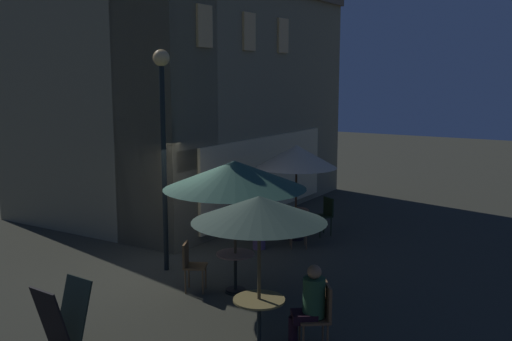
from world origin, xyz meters
TOP-DOWN VIEW (x-y plane):
  - ground_plane at (0.00, 0.00)m, footprint 60.00×60.00m
  - cafe_building at (3.98, 2.83)m, footprint 8.95×6.31m
  - street_lamp_near_corner at (0.08, 0.54)m, footprint 0.33×0.33m
  - menu_sandwich_board at (-3.48, -0.54)m, footprint 0.71×0.59m
  - cafe_table_0 at (-0.23, -1.36)m, footprint 0.70×0.70m
  - cafe_table_1 at (3.50, -0.67)m, footprint 0.63×0.63m
  - cafe_table_2 at (-1.98, -2.93)m, footprint 0.75×0.75m
  - patio_umbrella_0 at (-0.23, -1.36)m, footprint 2.58×2.58m
  - patio_umbrella_1 at (3.50, -0.67)m, footprint 1.94×1.94m
  - patio_umbrella_2 at (-1.98, -2.93)m, footprint 1.92×1.92m
  - cafe_chair_0 at (-0.60, -0.62)m, footprint 0.54×0.54m
  - cafe_chair_1 at (2.84, -1.09)m, footprint 0.59×0.59m
  - cafe_chair_2 at (4.22, -1.12)m, footprint 0.56×0.56m
  - cafe_chair_3 at (-1.45, -3.66)m, footprint 0.61×0.61m
  - patron_seated_0 at (-1.54, -3.53)m, footprint 0.48×0.52m
  - patron_standing_1 at (2.34, -0.32)m, footprint 0.34×0.34m
  - patron_standing_2 at (2.93, 0.23)m, footprint 0.31×0.31m

SIDE VIEW (x-z plane):
  - ground_plane at x=0.00m, z-range 0.00..0.00m
  - cafe_table_1 at x=3.50m, z-range 0.13..0.87m
  - menu_sandwich_board at x=-3.48m, z-range 0.02..1.02m
  - cafe_chair_1 at x=2.84m, z-range 0.09..0.97m
  - cafe_table_0 at x=-0.23m, z-range 0.16..0.90m
  - cafe_chair_0 at x=-0.60m, z-range 0.10..1.02m
  - cafe_chair_3 at x=-1.45m, z-range 0.09..1.06m
  - cafe_table_2 at x=-1.98m, z-range 0.19..0.97m
  - cafe_chair_2 at x=4.22m, z-range 0.10..1.05m
  - patron_seated_0 at x=-1.54m, z-range 0.08..1.35m
  - patron_standing_1 at x=2.34m, z-range 0.01..1.75m
  - patron_standing_2 at x=2.93m, z-range 0.02..1.80m
  - patio_umbrella_1 at x=3.50m, z-range 0.88..3.20m
  - patio_umbrella_2 at x=-1.98m, z-range 0.95..3.24m
  - patio_umbrella_0 at x=-0.23m, z-range 0.97..3.42m
  - street_lamp_near_corner at x=0.08m, z-range 0.88..5.34m
  - cafe_building at x=3.98m, z-range -0.01..7.27m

